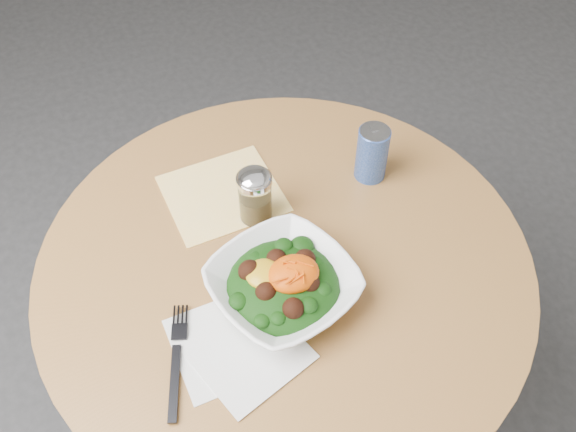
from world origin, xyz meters
The scene contains 8 objects.
ground centered at (0.00, 0.00, 0.00)m, with size 6.00×6.00×0.00m, color #2B2B2E.
table centered at (0.00, 0.00, 0.55)m, with size 0.90×0.90×0.75m.
cloth_napkin centered at (-0.05, 0.19, 0.75)m, with size 0.22×0.20×0.00m, color #FFAD0D.
paper_napkins centered at (-0.14, -0.14, 0.75)m, with size 0.22×0.22×0.00m.
salad_bowl centered at (-0.03, -0.07, 0.78)m, with size 0.30×0.30×0.09m.
fork centered at (-0.24, -0.12, 0.76)m, with size 0.09×0.20×0.00m.
spice_shaker centered at (-0.01, 0.11, 0.81)m, with size 0.07×0.07×0.12m.
beverage_can centered at (0.24, 0.13, 0.81)m, with size 0.06×0.06×0.12m.
Camera 1 is at (-0.26, -0.63, 1.69)m, focal length 40.00 mm.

